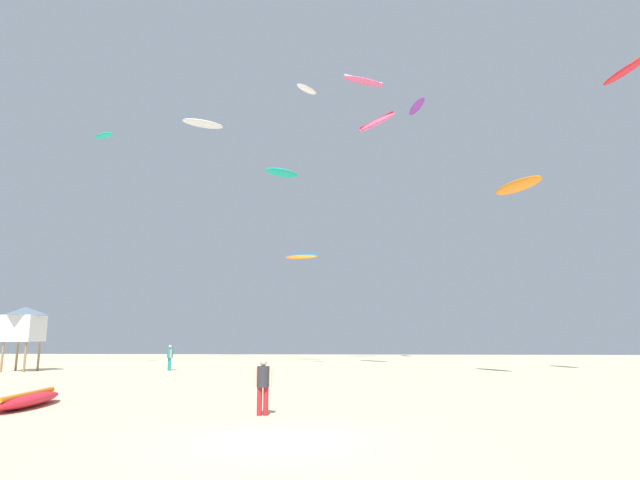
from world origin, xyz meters
TOP-DOWN VIEW (x-y plane):
  - ground_plane at (0.00, 0.00)m, footprint 120.00×120.00m
  - person_foreground at (-0.94, 3.75)m, footprint 0.51×0.35m
  - person_midground at (-10.59, 24.16)m, footprint 0.38×0.47m
  - kite_grounded_near at (-8.60, 5.14)m, footprint 1.61×3.97m
  - lifeguard_tower at (-19.84, 22.47)m, footprint 2.30×2.30m
  - kite_aloft_0 at (3.58, 26.68)m, footprint 3.44×3.96m
  - kite_aloft_1 at (17.56, 18.04)m, footprint 1.76×3.66m
  - kite_aloft_2 at (2.94, 35.38)m, footprint 4.48×3.23m
  - kite_aloft_3 at (-17.94, 27.36)m, footprint 2.27×1.69m
  - kite_aloft_4 at (-3.04, 37.37)m, footprint 3.20×1.53m
  - kite_aloft_5 at (8.12, 37.44)m, footprint 1.77×4.11m
  - kite_aloft_6 at (11.14, 18.42)m, footprint 2.47×3.95m
  - kite_aloft_7 at (-5.42, 40.43)m, footprint 3.62×3.05m
  - kite_aloft_8 at (-1.51, 24.25)m, footprint 1.68×2.01m
  - kite_aloft_9 at (-13.37, 38.92)m, footprint 4.24×3.17m

SIDE VIEW (x-z plane):
  - ground_plane at x=0.00m, z-range 0.00..0.00m
  - kite_grounded_near at x=-8.60m, z-range -0.03..0.47m
  - person_foreground at x=-0.94m, z-range 0.13..1.69m
  - person_midground at x=-10.59m, z-range 0.14..1.82m
  - lifeguard_tower at x=-19.84m, z-range 0.98..5.13m
  - kite_aloft_4 at x=-3.04m, z-range 9.26..9.95m
  - kite_aloft_6 at x=11.14m, z-range 10.39..11.01m
  - kite_aloft_1 at x=17.56m, z-range 17.07..17.71m
  - kite_aloft_3 at x=-17.94m, z-range 17.74..18.09m
  - kite_aloft_0 at x=3.58m, z-range 17.67..18.72m
  - kite_aloft_7 at x=-5.42m, z-range 18.33..19.22m
  - kite_aloft_8 at x=-1.51m, z-range 19.72..20.03m
  - kite_aloft_9 at x=-13.37m, z-range 23.29..24.03m
  - kite_aloft_5 at x=8.12m, z-range 23.93..24.63m
  - kite_aloft_2 at x=2.94m, z-range 25.74..26.30m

